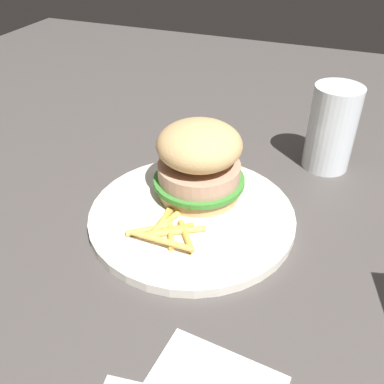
% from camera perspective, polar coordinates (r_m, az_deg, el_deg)
% --- Properties ---
extents(ground_plane, '(1.60, 1.60, 0.00)m').
position_cam_1_polar(ground_plane, '(0.52, -0.71, -4.79)').
color(ground_plane, '#47423F').
extents(plate, '(0.25, 0.25, 0.01)m').
position_cam_1_polar(plate, '(0.53, 0.00, -3.17)').
color(plate, silver).
rests_on(plate, ground_plane).
extents(sandwich, '(0.12, 0.12, 0.10)m').
position_cam_1_polar(sandwich, '(0.53, 0.97, 4.21)').
color(sandwich, tan).
rests_on(sandwich, plate).
extents(fries_pile, '(0.09, 0.07, 0.01)m').
position_cam_1_polar(fries_pile, '(0.49, -3.30, -5.08)').
color(fries_pile, '#E5B251').
rests_on(fries_pile, plate).
extents(drink_glass, '(0.07, 0.07, 0.12)m').
position_cam_1_polar(drink_glass, '(0.64, 18.22, 7.84)').
color(drink_glass, silver).
rests_on(drink_glass, ground_plane).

